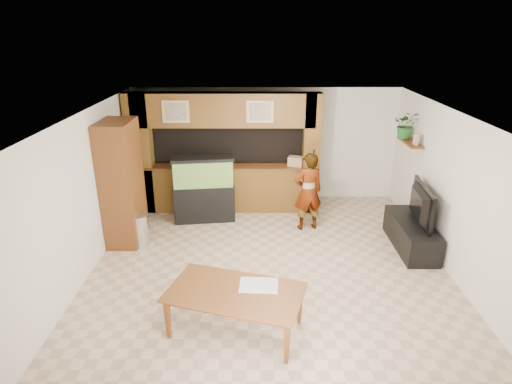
{
  "coord_description": "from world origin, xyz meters",
  "views": [
    {
      "loc": [
        -0.21,
        -6.36,
        3.88
      ],
      "look_at": [
        -0.22,
        0.6,
        1.15
      ],
      "focal_mm": 30.0,
      "sensor_mm": 36.0,
      "label": 1
    }
  ],
  "objects_px": {
    "television": "(415,204)",
    "aquarium": "(204,190)",
    "dining_table": "(235,313)",
    "person": "(308,192)",
    "pantry_cabinet": "(122,183)"
  },
  "relations": [
    {
      "from": "television",
      "to": "dining_table",
      "type": "xyz_separation_m",
      "value": [
        -3.15,
        -2.38,
        -0.56
      ]
    },
    {
      "from": "pantry_cabinet",
      "to": "person",
      "type": "bearing_deg",
      "value": 8.16
    },
    {
      "from": "pantry_cabinet",
      "to": "person",
      "type": "height_order",
      "value": "pantry_cabinet"
    },
    {
      "from": "aquarium",
      "to": "person",
      "type": "height_order",
      "value": "person"
    },
    {
      "from": "pantry_cabinet",
      "to": "dining_table",
      "type": "distance_m",
      "value": 3.57
    },
    {
      "from": "aquarium",
      "to": "dining_table",
      "type": "relative_size",
      "value": 0.79
    },
    {
      "from": "television",
      "to": "aquarium",
      "type": "bearing_deg",
      "value": 77.75
    },
    {
      "from": "aquarium",
      "to": "dining_table",
      "type": "height_order",
      "value": "aquarium"
    },
    {
      "from": "television",
      "to": "person",
      "type": "relative_size",
      "value": 0.76
    },
    {
      "from": "aquarium",
      "to": "television",
      "type": "bearing_deg",
      "value": -24.28
    },
    {
      "from": "television",
      "to": "person",
      "type": "height_order",
      "value": "person"
    },
    {
      "from": "dining_table",
      "to": "aquarium",
      "type": "bearing_deg",
      "value": 119.23
    },
    {
      "from": "aquarium",
      "to": "dining_table",
      "type": "xyz_separation_m",
      "value": [
        0.81,
        -3.6,
        -0.37
      ]
    },
    {
      "from": "pantry_cabinet",
      "to": "dining_table",
      "type": "xyz_separation_m",
      "value": [
        2.2,
        -2.68,
        -0.85
      ]
    },
    {
      "from": "television",
      "to": "dining_table",
      "type": "relative_size",
      "value": 0.69
    }
  ]
}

